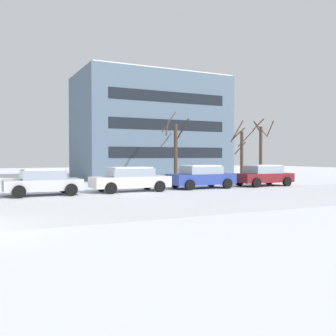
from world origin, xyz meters
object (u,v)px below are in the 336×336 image
at_px(parked_car_blue, 201,177).
at_px(parked_car_silver, 43,182).
at_px(parked_car_white, 130,179).
at_px(parked_car_maroon, 263,175).

bearing_deg(parked_car_blue, parked_car_silver, -178.63).
bearing_deg(parked_car_silver, parked_car_blue, 1.37).
height_order(parked_car_white, parked_car_maroon, parked_car_maroon).
bearing_deg(parked_car_maroon, parked_car_silver, -179.79).
relative_size(parked_car_white, parked_car_blue, 1.07).
distance_m(parked_car_white, parked_car_blue, 4.87).
bearing_deg(parked_car_silver, parked_car_white, 0.75).
bearing_deg(parked_car_blue, parked_car_white, -178.01).
xyz_separation_m(parked_car_blue, parked_car_maroon, (4.87, -0.18, -0.02)).
height_order(parked_car_silver, parked_car_white, parked_car_white).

